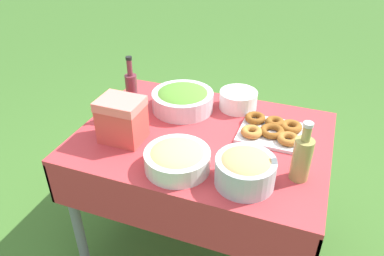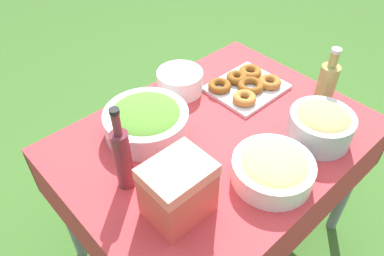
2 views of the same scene
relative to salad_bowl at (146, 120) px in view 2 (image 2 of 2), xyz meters
The scene contains 10 objects.
ground_plane 0.85m from the salad_bowl, 47.22° to the right, with size 14.00×14.00×0.00m, color #3D6B28.
picnic_table 0.32m from the salad_bowl, 47.22° to the right, with size 1.18×0.88×0.74m.
salad_bowl is the anchor object (origin of this frame).
pasta_bowl 0.51m from the salad_bowl, 70.75° to the right, with size 0.28×0.28×0.10m.
donut_platter 0.50m from the salad_bowl, ahead, with size 0.31×0.26×0.05m.
plate_stack 0.30m from the salad_bowl, 23.03° to the left, with size 0.20×0.20×0.10m.
olive_oil_bottle 0.75m from the salad_bowl, 28.97° to the right, with size 0.08×0.08×0.26m.
wine_bottle 0.27m from the salad_bowl, 142.86° to the right, with size 0.06×0.06×0.33m.
bread_bowl 0.65m from the salad_bowl, 46.12° to the right, with size 0.24×0.24×0.14m.
cooler_box 0.40m from the salad_bowl, 113.12° to the right, with size 0.20×0.16×0.21m.
Camera 2 is at (-0.78, -0.71, 1.74)m, focal length 35.00 mm.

